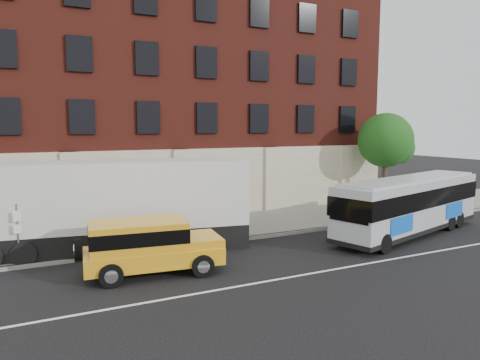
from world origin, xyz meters
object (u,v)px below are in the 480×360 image
yellow_suv (147,243)px  shipping_container (110,208)px  sign_pole (18,231)px  street_tree (386,142)px  city_bus (410,203)px

yellow_suv → shipping_container: shipping_container is taller
sign_pole → street_tree: 22.49m
sign_pole → yellow_suv: 5.19m
sign_pole → city_bus: bearing=-9.1°
street_tree → shipping_container: (-18.45, -2.68, -2.44)m
street_tree → yellow_suv: (-17.79, -6.29, -3.25)m
yellow_suv → shipping_container: size_ratio=0.44×
city_bus → yellow_suv: (-13.48, -0.11, -0.44)m
street_tree → city_bus: 8.04m
city_bus → yellow_suv: bearing=-179.5°
city_bus → street_tree: bearing=55.1°
city_bus → sign_pole: bearing=170.9°
sign_pole → street_tree: size_ratio=0.40×
street_tree → city_bus: bearing=-124.9°
shipping_container → street_tree: bearing=8.3°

